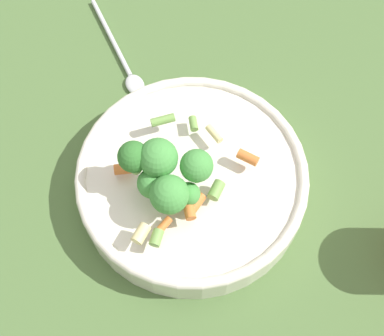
% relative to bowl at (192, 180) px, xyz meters
% --- Properties ---
extents(ground_plane, '(3.00, 3.00, 0.00)m').
position_rel_bowl_xyz_m(ground_plane, '(0.00, 0.00, -0.03)').
color(ground_plane, '#4C6B38').
extents(bowl, '(0.29, 0.29, 0.05)m').
position_rel_bowl_xyz_m(bowl, '(0.00, 0.00, 0.00)').
color(bowl, silver).
rests_on(bowl, ground_plane).
extents(pasta_salad, '(0.17, 0.16, 0.08)m').
position_rel_bowl_xyz_m(pasta_salad, '(-0.04, -0.02, 0.07)').
color(pasta_salad, '#8CB766').
rests_on(pasta_salad, bowl).
extents(spoon, '(0.05, 0.19, 0.01)m').
position_rel_bowl_xyz_m(spoon, '(-0.04, 0.22, -0.02)').
color(spoon, silver).
rests_on(spoon, ground_plane).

